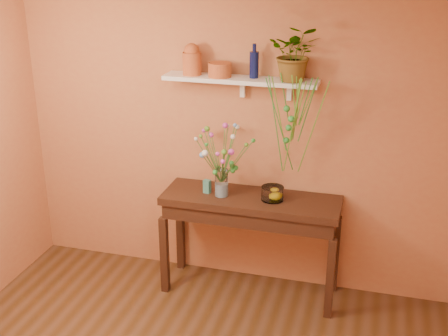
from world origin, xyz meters
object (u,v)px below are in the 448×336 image
Objects in this scene: bouquet at (221,151)px; glass_bowl at (272,194)px; glass_vase at (222,185)px; spider_plant at (295,53)px; terracotta_jug at (192,60)px; blue_bottle at (254,64)px; sideboard at (251,211)px.

glass_bowl is at bearing 3.75° from bouquet.
spider_plant is at bearing 17.48° from glass_vase.
spider_plant is (0.87, 0.00, 0.10)m from terracotta_jug.
bouquet reaches higher than glass_vase.
terracotta_jug is 0.52× the size of bouquet.
glass_vase is (0.31, -0.18, -1.03)m from terracotta_jug.
terracotta_jug is 0.87m from spider_plant.
spider_plant is 1.85× the size of glass_vase.
terracotta_jug is at bearing 150.68° from bouquet.
glass_vase is 0.47× the size of bouquet.
blue_bottle is at bearing 41.19° from bouquet.
glass_bowl is at bearing -1.74° from sideboard.
blue_bottle is 1.45× the size of glass_bowl.
spider_plant is 0.87× the size of bouquet.
glass_bowl is (0.44, 0.03, -0.05)m from glass_vase.
spider_plant is at bearing -4.08° from blue_bottle.
blue_bottle is 0.36m from spider_plant.
sideboard is at bearing -13.68° from terracotta_jug.
terracotta_jug is at bearing -177.28° from blue_bottle.
sideboard is 3.46× the size of spider_plant.
spider_plant is (0.31, 0.14, 1.36)m from sideboard.
terracotta_jug is 1.09m from glass_vase.
terracotta_jug is at bearing 150.09° from glass_vase.
spider_plant is (0.34, -0.02, 0.11)m from blue_bottle.
bouquet is 2.65× the size of glass_bowl.
spider_plant is 2.31× the size of glass_bowl.
glass_bowl is at bearing -10.76° from terracotta_jug.
glass_bowl is at bearing -37.38° from blue_bottle.
blue_bottle reaches higher than glass_vase.
blue_bottle is 1.06m from glass_vase.
terracotta_jug is at bearing 169.24° from glass_bowl.
terracotta_jug is (-0.56, 0.14, 1.27)m from sideboard.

